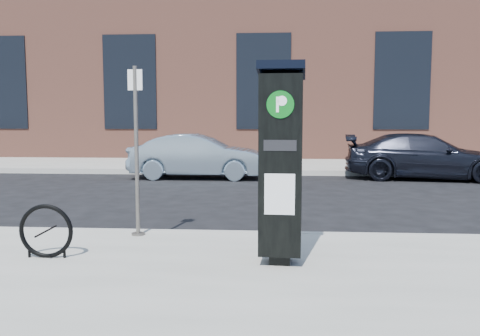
# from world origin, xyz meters

# --- Properties ---
(ground) EXTENTS (120.00, 120.00, 0.00)m
(ground) POSITION_xyz_m (0.00, 0.00, 0.00)
(ground) COLOR black
(ground) RESTS_ON ground
(sidewalk_far) EXTENTS (60.00, 12.00, 0.15)m
(sidewalk_far) POSITION_xyz_m (0.00, 14.00, 0.07)
(sidewalk_far) COLOR gray
(sidewalk_far) RESTS_ON ground
(curb_near) EXTENTS (60.00, 0.12, 0.16)m
(curb_near) POSITION_xyz_m (0.00, -0.02, 0.07)
(curb_near) COLOR #9E9B93
(curb_near) RESTS_ON ground
(curb_far) EXTENTS (60.00, 0.12, 0.16)m
(curb_far) POSITION_xyz_m (0.00, 8.02, 0.07)
(curb_far) COLOR #9E9B93
(curb_far) RESTS_ON ground
(building) EXTENTS (28.00, 10.05, 8.25)m
(building) POSITION_xyz_m (-0.00, 17.00, 4.15)
(building) COLOR brown
(building) RESTS_ON ground
(parking_kiosk) EXTENTS (0.52, 0.47, 2.16)m
(parking_kiosk) POSITION_xyz_m (0.52, -1.48, 1.26)
(parking_kiosk) COLOR black
(parking_kiosk) RESTS_ON sidewalk_near
(sign_pole) EXTENTS (0.20, 0.18, 2.24)m
(sign_pole) POSITION_xyz_m (-1.38, -0.30, 1.26)
(sign_pole) COLOR #5C5651
(sign_pole) RESTS_ON sidewalk_near
(bike_rack) EXTENTS (0.62, 0.06, 0.62)m
(bike_rack) POSITION_xyz_m (-2.11, -1.45, 0.45)
(bike_rack) COLOR black
(bike_rack) RESTS_ON sidewalk_near
(car_silver) EXTENTS (3.77, 1.32, 1.24)m
(car_silver) POSITION_xyz_m (-1.70, 7.13, 0.62)
(car_silver) COLOR #8195A5
(car_silver) RESTS_ON ground
(car_dark) EXTENTS (4.50, 2.28, 1.25)m
(car_dark) POSITION_xyz_m (4.57, 7.40, 0.63)
(car_dark) COLOR black
(car_dark) RESTS_ON ground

